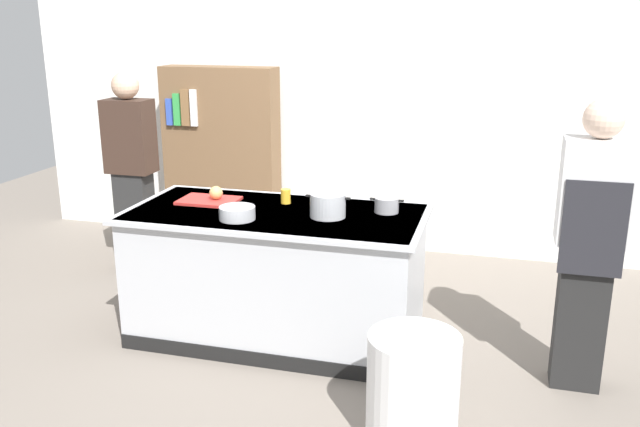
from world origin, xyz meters
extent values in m
plane|color=slate|center=(0.00, 0.00, 0.00)|extent=(10.00, 10.00, 0.00)
cube|color=white|center=(0.00, 2.10, 1.50)|extent=(6.40, 0.12, 3.00)
cube|color=#B7BABF|center=(0.00, 0.00, 0.45)|extent=(1.90, 0.90, 0.90)
cube|color=#B7BABF|center=(0.00, 0.00, 0.89)|extent=(1.98, 0.98, 0.03)
cube|color=black|center=(0.00, -0.46, 0.05)|extent=(1.90, 0.01, 0.10)
cube|color=red|center=(-0.53, 0.11, 0.91)|extent=(0.40, 0.28, 0.02)
sphere|color=tan|center=(-0.48, 0.12, 0.97)|extent=(0.09, 0.09, 0.09)
cylinder|color=#B7BABF|center=(0.36, -0.02, 0.98)|extent=(0.23, 0.23, 0.15)
cube|color=black|center=(0.23, -0.02, 1.03)|extent=(0.04, 0.02, 0.01)
cube|color=black|center=(0.49, -0.02, 1.03)|extent=(0.04, 0.02, 0.01)
cylinder|color=#99999E|center=(0.71, 0.18, 0.95)|extent=(0.16, 0.16, 0.10)
cube|color=black|center=(0.62, 0.18, 0.98)|extent=(0.04, 0.02, 0.01)
cube|color=black|center=(0.80, 0.18, 0.98)|extent=(0.04, 0.02, 0.01)
cylinder|color=#B7BABF|center=(-0.18, -0.23, 0.94)|extent=(0.23, 0.23, 0.08)
cylinder|color=yellow|center=(0.00, 0.22, 0.95)|extent=(0.07, 0.07, 0.10)
cylinder|color=white|center=(1.07, -0.98, 0.30)|extent=(0.47, 0.47, 0.61)
cube|color=black|center=(1.94, -0.14, 0.45)|extent=(0.28, 0.20, 0.90)
cube|color=silver|center=(1.94, -0.14, 1.20)|extent=(0.38, 0.24, 0.60)
sphere|color=beige|center=(1.94, -0.14, 1.61)|extent=(0.22, 0.22, 0.22)
cube|color=#232328|center=(1.94, -0.26, 1.02)|extent=(0.34, 0.02, 0.54)
cube|color=#282828|center=(-1.54, 0.80, 0.45)|extent=(0.28, 0.20, 0.90)
cube|color=#39271E|center=(-1.54, 0.80, 1.20)|extent=(0.38, 0.24, 0.60)
sphere|color=#D3AA8C|center=(-1.54, 0.80, 1.61)|extent=(0.22, 0.22, 0.22)
cube|color=brown|center=(-1.16, 1.80, 0.85)|extent=(1.10, 0.28, 1.70)
cube|color=#3351B7|center=(-1.60, 1.64, 1.29)|extent=(0.06, 0.03, 0.25)
cube|color=green|center=(-1.52, 1.64, 1.31)|extent=(0.06, 0.03, 0.29)
cube|color=brown|center=(-1.44, 1.64, 1.33)|extent=(0.08, 0.03, 0.34)
cube|color=white|center=(-1.35, 1.64, 1.33)|extent=(0.06, 0.03, 0.34)
camera|label=1|loc=(1.41, -4.05, 2.14)|focal=37.80mm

